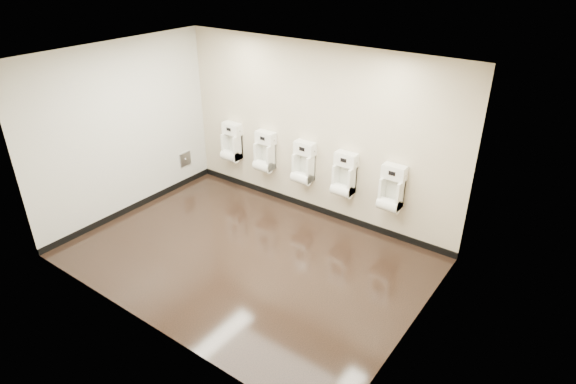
% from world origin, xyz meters
% --- Properties ---
extents(ground, '(5.00, 3.50, 0.00)m').
position_xyz_m(ground, '(0.00, 0.00, 0.00)').
color(ground, black).
rests_on(ground, ground).
extents(ceiling, '(5.00, 3.50, 0.00)m').
position_xyz_m(ceiling, '(0.00, 0.00, 2.80)').
color(ceiling, white).
extents(back_wall, '(5.00, 0.02, 2.80)m').
position_xyz_m(back_wall, '(0.00, 1.75, 1.40)').
color(back_wall, beige).
rests_on(back_wall, ground).
extents(front_wall, '(5.00, 0.02, 2.80)m').
position_xyz_m(front_wall, '(0.00, -1.75, 1.40)').
color(front_wall, beige).
rests_on(front_wall, ground).
extents(left_wall, '(0.02, 3.50, 2.80)m').
position_xyz_m(left_wall, '(-2.50, 0.00, 1.40)').
color(left_wall, beige).
rests_on(left_wall, ground).
extents(right_wall, '(0.02, 3.50, 2.80)m').
position_xyz_m(right_wall, '(2.50, 0.00, 1.40)').
color(right_wall, beige).
rests_on(right_wall, ground).
extents(tile_overlay_left, '(0.01, 3.50, 2.80)m').
position_xyz_m(tile_overlay_left, '(-2.50, 0.00, 1.40)').
color(tile_overlay_left, silver).
rests_on(tile_overlay_left, ground).
extents(skirting_back, '(5.00, 0.02, 0.10)m').
position_xyz_m(skirting_back, '(0.00, 1.74, 0.05)').
color(skirting_back, black).
rests_on(skirting_back, ground).
extents(skirting_left, '(0.02, 3.50, 0.10)m').
position_xyz_m(skirting_left, '(-2.49, 0.00, 0.05)').
color(skirting_left, black).
rests_on(skirting_left, ground).
extents(access_panel, '(0.04, 0.25, 0.25)m').
position_xyz_m(access_panel, '(-2.48, 1.20, 0.50)').
color(access_panel, '#9E9EA3').
rests_on(access_panel, left_wall).
extents(urinal_0, '(0.37, 0.27, 0.68)m').
position_xyz_m(urinal_0, '(-1.69, 1.63, 0.83)').
color(urinal_0, white).
rests_on(urinal_0, back_wall).
extents(urinal_1, '(0.37, 0.27, 0.68)m').
position_xyz_m(urinal_1, '(-0.93, 1.63, 0.83)').
color(urinal_1, white).
rests_on(urinal_1, back_wall).
extents(urinal_2, '(0.37, 0.27, 0.68)m').
position_xyz_m(urinal_2, '(-0.12, 1.63, 0.83)').
color(urinal_2, white).
rests_on(urinal_2, back_wall).
extents(urinal_3, '(0.37, 0.27, 0.68)m').
position_xyz_m(urinal_3, '(0.64, 1.63, 0.83)').
color(urinal_3, white).
rests_on(urinal_3, back_wall).
extents(urinal_4, '(0.37, 0.27, 0.68)m').
position_xyz_m(urinal_4, '(1.43, 1.63, 0.83)').
color(urinal_4, white).
rests_on(urinal_4, back_wall).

